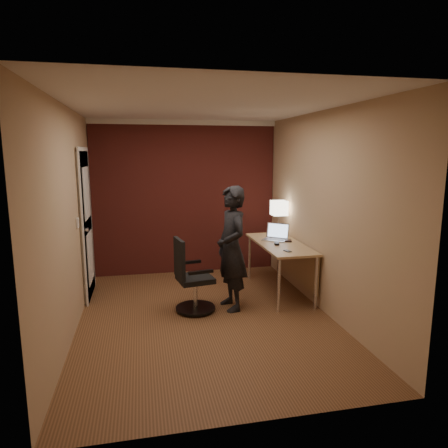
{
  "coord_description": "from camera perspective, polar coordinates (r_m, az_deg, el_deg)",
  "views": [
    {
      "loc": [
        -0.72,
        -4.57,
        1.99
      ],
      "look_at": [
        0.35,
        0.55,
        1.05
      ],
      "focal_mm": 32.0,
      "sensor_mm": 36.0,
      "label": 1
    }
  ],
  "objects": [
    {
      "name": "room",
      "position": [
        6.16,
        -7.6,
        4.3
      ],
      "size": [
        4.0,
        4.0,
        4.0
      ],
      "color": "brown",
      "rests_on": "ground"
    },
    {
      "name": "desk",
      "position": [
        5.76,
        8.64,
        -3.88
      ],
      "size": [
        0.6,
        1.5,
        0.73
      ],
      "color": "tan",
      "rests_on": "ground"
    },
    {
      "name": "desk_lamp",
      "position": [
        6.15,
        7.88,
        2.21
      ],
      "size": [
        0.22,
        0.22,
        0.54
      ],
      "color": "silver",
      "rests_on": "desk"
    },
    {
      "name": "laptop",
      "position": [
        5.89,
        7.46,
        -1.62
      ],
      "size": [
        0.42,
        0.41,
        0.23
      ],
      "color": "silver",
      "rests_on": "desk"
    },
    {
      "name": "mouse",
      "position": [
        5.57,
        7.55,
        -2.81
      ],
      "size": [
        0.08,
        0.11,
        0.03
      ],
      "primitive_type": "cube",
      "rotation": [
        0.0,
        0.0,
        -0.2
      ],
      "color": "black",
      "rests_on": "desk"
    },
    {
      "name": "phone",
      "position": [
        5.23,
        9.06,
        -3.82
      ],
      "size": [
        0.08,
        0.13,
        0.01
      ],
      "primitive_type": "cube",
      "rotation": [
        0.0,
        0.0,
        0.22
      ],
      "color": "black",
      "rests_on": "desk"
    },
    {
      "name": "wallet",
      "position": [
        5.8,
        9.16,
        -2.39
      ],
      "size": [
        0.11,
        0.13,
        0.02
      ],
      "primitive_type": "cube",
      "rotation": [
        0.0,
        0.0,
        -0.24
      ],
      "color": "black",
      "rests_on": "desk"
    },
    {
      "name": "office_chair",
      "position": [
        5.07,
        -4.79,
        -8.01
      ],
      "size": [
        0.51,
        0.56,
        0.93
      ],
      "color": "black",
      "rests_on": "ground"
    },
    {
      "name": "person",
      "position": [
        5.06,
        1.09,
        -3.51
      ],
      "size": [
        0.47,
        0.63,
        1.58
      ],
      "primitive_type": "imported",
      "rotation": [
        0.0,
        0.0,
        -1.4
      ],
      "color": "black",
      "rests_on": "ground"
    }
  ]
}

